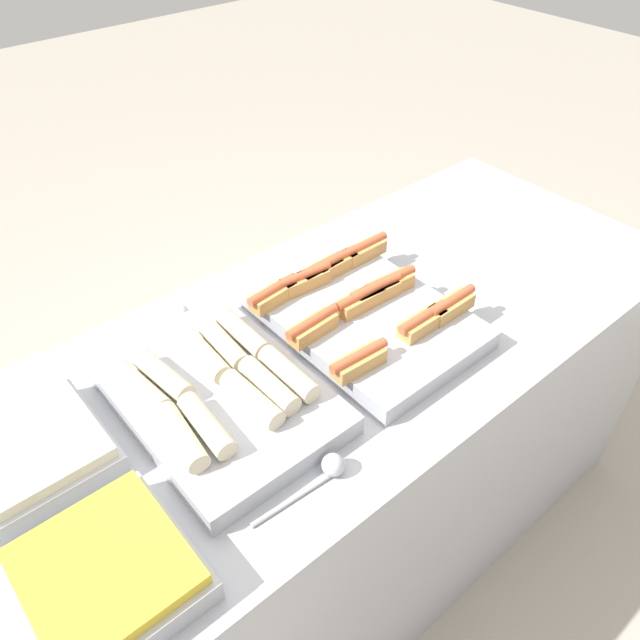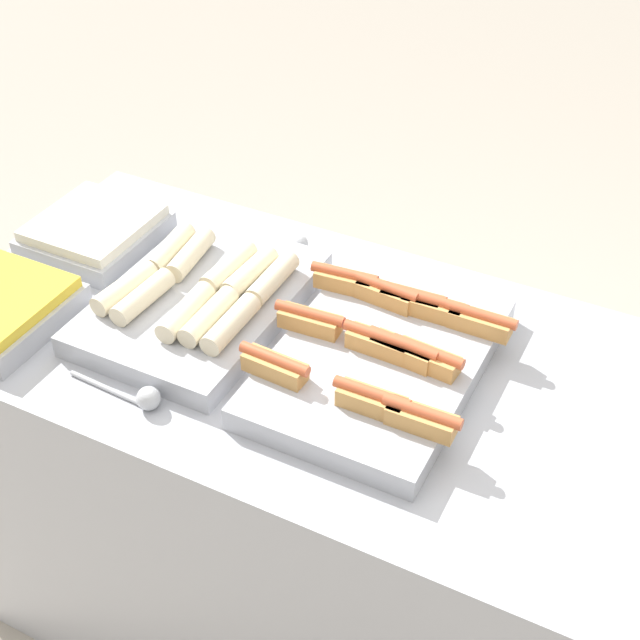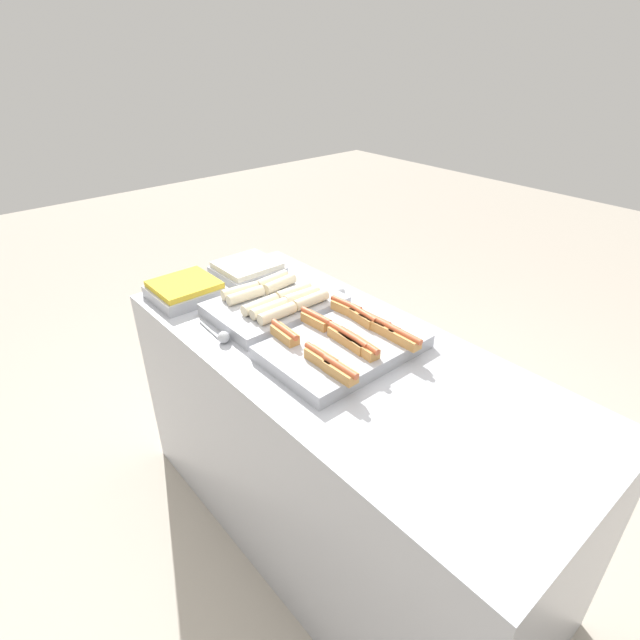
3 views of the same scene
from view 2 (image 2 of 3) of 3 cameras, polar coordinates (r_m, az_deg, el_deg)
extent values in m
plane|color=#ADA393|center=(2.48, 2.56, -19.43)|extent=(12.00, 12.00, 0.00)
cube|color=#A8AAB2|center=(2.09, 2.93, -12.69)|extent=(1.85, 0.80, 0.94)
cube|color=#A8AAB2|center=(1.73, 3.79, -2.63)|extent=(0.37, 0.55, 0.05)
cube|color=tan|center=(1.82, 4.22, 1.62)|extent=(0.13, 0.06, 0.04)
cylinder|color=#C15633|center=(1.81, 4.25, 2.13)|extent=(0.15, 0.03, 0.02)
cube|color=tan|center=(1.86, 1.57, 2.50)|extent=(0.13, 0.06, 0.04)
cylinder|color=#C15633|center=(1.84, 1.58, 3.00)|extent=(0.15, 0.04, 0.02)
cube|color=tan|center=(1.56, 6.51, -6.39)|extent=(0.12, 0.05, 0.04)
cylinder|color=#C15633|center=(1.54, 6.56, -5.86)|extent=(0.14, 0.02, 0.02)
cube|color=tan|center=(1.65, -2.91, -3.03)|extent=(0.13, 0.05, 0.04)
cylinder|color=#C15633|center=(1.64, -2.93, -2.51)|extent=(0.14, 0.03, 0.02)
cube|color=tan|center=(1.69, 5.34, -2.01)|extent=(0.13, 0.06, 0.04)
cylinder|color=#C15633|center=(1.68, 5.38, -1.49)|extent=(0.15, 0.04, 0.02)
cube|color=tan|center=(1.77, 10.22, -0.19)|extent=(0.12, 0.04, 0.04)
cylinder|color=#C15633|center=(1.76, 10.29, 0.32)|extent=(0.14, 0.02, 0.02)
cube|color=tan|center=(1.58, 3.31, -5.22)|extent=(0.12, 0.04, 0.04)
cylinder|color=#C15633|center=(1.57, 3.34, -4.70)|extent=(0.14, 0.02, 0.02)
cube|color=tan|center=(1.75, -0.65, -0.09)|extent=(0.13, 0.05, 0.04)
cylinder|color=#C15633|center=(1.74, -0.65, 0.42)|extent=(0.14, 0.03, 0.02)
cube|color=tan|center=(1.68, 6.92, -2.44)|extent=(0.13, 0.05, 0.04)
cylinder|color=#C15633|center=(1.67, 6.97, -1.92)|extent=(0.15, 0.03, 0.02)
cube|color=tan|center=(1.81, 5.85, 1.21)|extent=(0.13, 0.05, 0.04)
cylinder|color=#C15633|center=(1.80, 5.89, 1.72)|extent=(0.14, 0.03, 0.02)
cube|color=tan|center=(1.70, 3.79, -1.49)|extent=(0.12, 0.05, 0.04)
cylinder|color=#C15633|center=(1.69, 3.82, -0.97)|extent=(0.14, 0.03, 0.02)
cube|color=tan|center=(1.80, 7.22, 0.74)|extent=(0.12, 0.05, 0.04)
cylinder|color=#C15633|center=(1.78, 7.27, 1.25)|extent=(0.14, 0.03, 0.02)
cube|color=#A8AAB2|center=(1.89, -7.63, 1.15)|extent=(0.36, 0.51, 0.05)
cylinder|color=beige|center=(1.75, -5.72, -0.25)|extent=(0.05, 0.16, 0.04)
cylinder|color=beige|center=(1.77, -7.14, 0.22)|extent=(0.05, 0.16, 0.04)
cylinder|color=beige|center=(1.97, -9.60, 4.52)|extent=(0.06, 0.16, 0.04)
cylinder|color=beige|center=(1.87, -12.39, 2.01)|extent=(0.06, 0.16, 0.04)
cylinder|color=beige|center=(1.95, -8.29, 4.17)|extent=(0.06, 0.16, 0.04)
cylinder|color=beige|center=(1.79, -8.58, 0.52)|extent=(0.05, 0.16, 0.04)
cylinder|color=beige|center=(1.86, -3.07, 2.65)|extent=(0.04, 0.16, 0.04)
cylinder|color=beige|center=(1.88, -4.51, 3.04)|extent=(0.05, 0.16, 0.04)
cylinder|color=beige|center=(1.90, -5.85, 3.39)|extent=(0.05, 0.16, 0.04)
cylinder|color=beige|center=(1.84, -11.27, 1.46)|extent=(0.05, 0.16, 0.04)
cube|color=#A8AAB2|center=(2.14, -14.14, 5.23)|extent=(0.26, 0.28, 0.05)
cube|color=silver|center=(2.12, -14.30, 6.06)|extent=(0.24, 0.25, 0.02)
cylinder|color=#B2B5BA|center=(1.74, -13.35, -4.34)|extent=(0.19, 0.02, 0.01)
sphere|color=#B2B5BA|center=(1.68, -10.92, -4.94)|extent=(0.05, 0.05, 0.05)
cylinder|color=#B2B5BA|center=(2.10, -3.84, 5.17)|extent=(0.20, 0.02, 0.01)
sphere|color=#B2B5BA|center=(2.05, -1.38, 4.88)|extent=(0.05, 0.05, 0.05)
camera|label=1|loc=(1.37, -49.73, 19.29)|focal=35.00mm
camera|label=3|loc=(0.64, 87.85, -19.97)|focal=28.00mm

